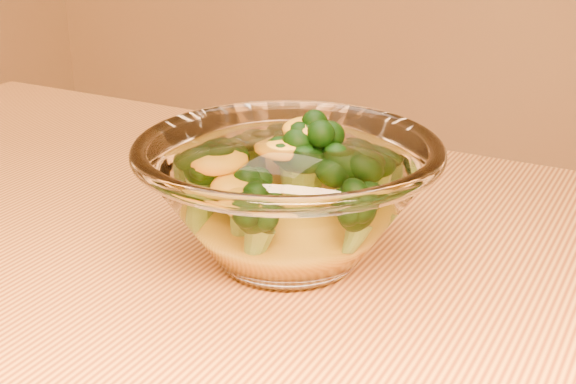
# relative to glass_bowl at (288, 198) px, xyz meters

# --- Properties ---
(glass_bowl) EXTENTS (0.22, 0.22, 0.10)m
(glass_bowl) POSITION_rel_glass_bowl_xyz_m (0.00, 0.00, 0.00)
(glass_bowl) COLOR white
(glass_bowl) RESTS_ON table
(cheese_sauce) EXTENTS (0.11, 0.11, 0.03)m
(cheese_sauce) POSITION_rel_glass_bowl_xyz_m (0.00, 0.00, -0.02)
(cheese_sauce) COLOR orange
(cheese_sauce) RESTS_ON glass_bowl
(broccoli_heap) EXTENTS (0.14, 0.14, 0.08)m
(broccoli_heap) POSITION_rel_glass_bowl_xyz_m (-0.00, 0.01, 0.01)
(broccoli_heap) COLOR black
(broccoli_heap) RESTS_ON cheese_sauce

